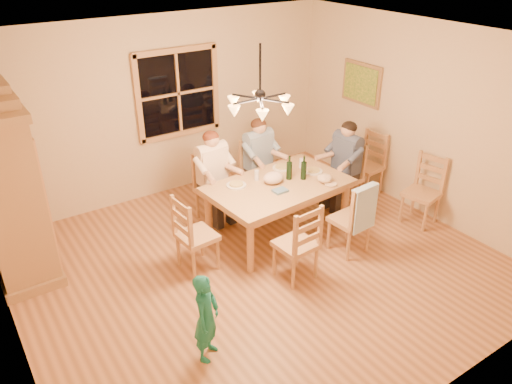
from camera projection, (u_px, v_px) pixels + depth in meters
floor at (259, 264)px, 6.22m from camera, size 5.50×5.50×0.00m
ceiling at (260, 43)px, 4.97m from camera, size 5.50×5.00×0.02m
wall_back at (166, 108)px, 7.44m from camera, size 5.50×0.02×2.70m
wall_right at (423, 120)px, 6.95m from camera, size 0.02×5.00×2.70m
window at (178, 93)px, 7.42m from camera, size 1.30×0.06×1.30m
painting at (361, 84)px, 7.70m from camera, size 0.06×0.78×0.64m
chandelier at (260, 103)px, 5.26m from camera, size 0.77×0.68×0.71m
armoire at (7, 190)px, 5.72m from camera, size 0.66×1.40×2.30m
dining_table at (278, 190)px, 6.56m from camera, size 1.91×1.25×0.76m
chair_far_left at (214, 200)px, 7.09m from camera, size 0.47×0.45×0.99m
chair_far_right at (259, 184)px, 7.53m from camera, size 0.47×0.45×0.99m
chair_near_left at (295, 255)px, 5.88m from camera, size 0.47×0.45×0.99m
chair_near_right at (349, 230)px, 6.38m from camera, size 0.47×0.45×0.99m
chair_end_left at (198, 246)px, 6.04m from camera, size 0.45×0.47×0.99m
chair_end_right at (343, 188)px, 7.42m from camera, size 0.45×0.47×0.99m
adult_woman at (213, 165)px, 6.84m from camera, size 0.41×0.45×0.87m
adult_plaid_man at (259, 151)px, 7.28m from camera, size 0.41×0.45×0.87m
adult_slate_man at (346, 154)px, 7.17m from camera, size 0.45×0.41×0.87m
towel at (363, 208)px, 6.06m from camera, size 0.39×0.13×0.58m
wine_bottle_a at (289, 168)px, 6.57m from camera, size 0.08×0.08×0.33m
wine_bottle_b at (304, 168)px, 6.57m from camera, size 0.08×0.08×0.33m
plate_woman at (236, 185)px, 6.46m from camera, size 0.26×0.26×0.02m
plate_plaid at (282, 168)px, 6.94m from camera, size 0.26×0.26×0.02m
plate_slate at (313, 171)px, 6.84m from camera, size 0.26×0.26×0.02m
wine_glass_a at (257, 175)px, 6.58m from camera, size 0.06×0.06×0.14m
wine_glass_b at (301, 163)px, 6.93m from camera, size 0.06×0.06×0.14m
cap at (325, 178)px, 6.53m from camera, size 0.20×0.20×0.11m
napkin at (280, 191)px, 6.31m from camera, size 0.19×0.15×0.03m
cloth_bundle at (273, 178)px, 6.50m from camera, size 0.28×0.22×0.15m
child at (206, 318)px, 4.68m from camera, size 0.41×0.39×0.94m
chair_spare_front at (420, 203)px, 6.99m from camera, size 0.50×0.52×0.99m
chair_spare_back at (365, 176)px, 7.78m from camera, size 0.47×0.48×0.99m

